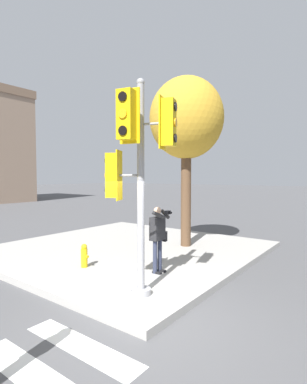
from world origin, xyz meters
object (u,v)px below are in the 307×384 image
traffic_signal_pole (138,161)px  fire_hydrant (84,256)px  person_photographer (158,234)px  street_tree (186,120)px

traffic_signal_pole → fire_hydrant: size_ratio=6.98×
person_photographer → fire_hydrant: bearing=114.9°
traffic_signal_pole → fire_hydrant: (0.66, 2.42, -2.43)m
person_photographer → street_tree: 4.56m
traffic_signal_pole → street_tree: 4.95m
person_photographer → street_tree: street_tree is taller
person_photographer → street_tree: size_ratio=0.29×
street_tree → fire_hydrant: (-3.77, 0.89, -4.05)m
street_tree → fire_hydrant: 5.60m
street_tree → fire_hydrant: street_tree is taller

